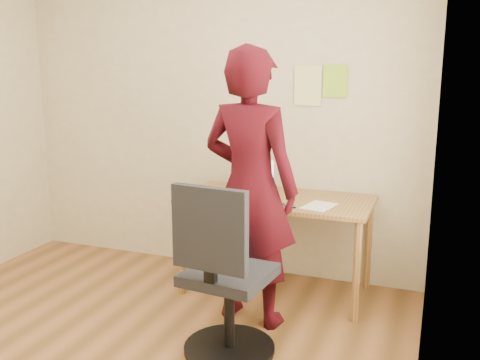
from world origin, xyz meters
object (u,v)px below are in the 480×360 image
at_px(desk, 277,209).
at_px(phone, 289,206).
at_px(laptop, 253,187).
at_px(office_chair, 224,284).
at_px(person, 250,188).

relative_size(desk, phone, 10.02).
bearing_deg(laptop, office_chair, -96.39).
bearing_deg(phone, person, -152.30).
distance_m(laptop, phone, 0.45).
xyz_separation_m(laptop, office_chair, (0.20, -1.07, -0.34)).
bearing_deg(phone, office_chair, -130.94).
distance_m(desk, office_chair, 1.04).
height_order(desk, phone, phone).
xyz_separation_m(laptop, person, (0.17, -0.55, 0.12)).
xyz_separation_m(desk, laptop, (-0.21, 0.05, 0.14)).
xyz_separation_m(desk, office_chair, (-0.01, -1.02, -0.20)).
bearing_deg(person, laptop, -63.40).
bearing_deg(laptop, phone, -52.29).
relative_size(laptop, office_chair, 0.41).
distance_m(office_chair, person, 0.69).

